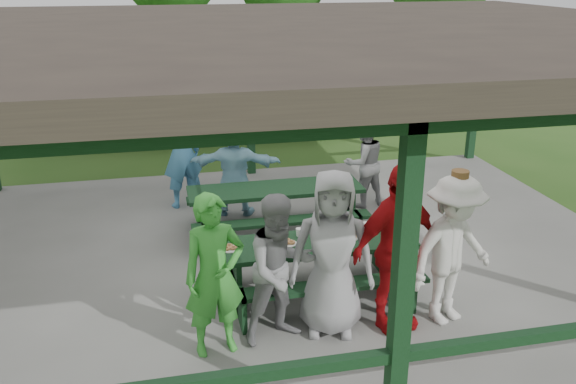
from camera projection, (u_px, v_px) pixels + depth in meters
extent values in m
plane|color=#284F18|center=(294.00, 260.00, 8.86)|extent=(90.00, 90.00, 0.00)
cube|color=slate|center=(294.00, 257.00, 8.85)|extent=(10.00, 8.00, 0.10)
cube|color=black|center=(402.00, 291.00, 4.83)|extent=(0.15, 0.15, 3.00)
cube|color=black|center=(250.00, 99.00, 11.78)|extent=(0.15, 0.15, 3.00)
cube|color=black|center=(476.00, 89.00, 12.75)|extent=(0.15, 0.15, 3.00)
cube|color=black|center=(125.00, 136.00, 11.51)|extent=(4.65, 0.10, 0.10)
cube|color=black|center=(366.00, 123.00, 12.48)|extent=(4.65, 0.10, 0.10)
cube|color=black|center=(415.00, 118.00, 4.34)|extent=(9.80, 0.15, 0.20)
cube|color=black|center=(248.00, 24.00, 11.29)|extent=(9.80, 0.15, 0.20)
cube|color=#2D2620|center=(295.00, 33.00, 7.74)|extent=(10.60, 8.60, 0.24)
cube|color=black|center=(317.00, 243.00, 7.48)|extent=(2.40, 0.75, 0.06)
cube|color=black|center=(329.00, 286.00, 7.08)|extent=(2.40, 0.28, 0.05)
cube|color=black|center=(306.00, 246.00, 8.09)|extent=(2.40, 0.28, 0.05)
cube|color=black|center=(236.00, 277.00, 7.40)|extent=(0.06, 0.70, 0.75)
cube|color=black|center=(394.00, 260.00, 7.81)|extent=(0.06, 0.70, 0.75)
cube|color=black|center=(236.00, 288.00, 7.45)|extent=(0.06, 1.39, 0.45)
cube|color=black|center=(393.00, 271.00, 7.86)|extent=(0.06, 1.39, 0.45)
cube|color=black|center=(275.00, 189.00, 9.29)|extent=(2.65, 0.75, 0.06)
cube|color=black|center=(283.00, 221.00, 8.88)|extent=(2.65, 0.28, 0.05)
cube|color=black|center=(269.00, 195.00, 9.90)|extent=(2.65, 0.28, 0.05)
cube|color=black|center=(201.00, 216.00, 9.18)|extent=(0.06, 0.70, 0.75)
cube|color=black|center=(346.00, 204.00, 9.64)|extent=(0.06, 0.70, 0.75)
cube|color=black|center=(202.00, 226.00, 9.23)|extent=(0.06, 1.39, 0.45)
cube|color=black|center=(346.00, 213.00, 9.69)|extent=(0.06, 1.39, 0.45)
cylinder|color=white|center=(230.00, 249.00, 7.25)|extent=(0.22, 0.22, 0.01)
torus|color=#986336|center=(227.00, 248.00, 7.22)|extent=(0.10, 0.10, 0.03)
torus|color=#986336|center=(233.00, 248.00, 7.23)|extent=(0.10, 0.10, 0.03)
torus|color=#986336|center=(229.00, 246.00, 7.28)|extent=(0.10, 0.10, 0.03)
cylinder|color=white|center=(288.00, 243.00, 7.39)|extent=(0.22, 0.22, 0.01)
torus|color=#986336|center=(285.00, 243.00, 7.36)|extent=(0.10, 0.10, 0.03)
torus|color=#986336|center=(291.00, 242.00, 7.38)|extent=(0.10, 0.10, 0.03)
torus|color=#986336|center=(287.00, 240.00, 7.43)|extent=(0.10, 0.10, 0.03)
cylinder|color=white|center=(349.00, 238.00, 7.55)|extent=(0.22, 0.22, 0.01)
torus|color=#986336|center=(347.00, 237.00, 7.52)|extent=(0.10, 0.10, 0.03)
torus|color=#986336|center=(353.00, 236.00, 7.54)|extent=(0.10, 0.10, 0.03)
torus|color=#986336|center=(348.00, 235.00, 7.59)|extent=(0.10, 0.10, 0.03)
cylinder|color=white|center=(404.00, 232.00, 7.70)|extent=(0.22, 0.22, 0.01)
torus|color=#986336|center=(402.00, 232.00, 7.67)|extent=(0.10, 0.10, 0.03)
torus|color=#986336|center=(408.00, 231.00, 7.68)|extent=(0.10, 0.10, 0.03)
torus|color=#986336|center=(403.00, 229.00, 7.73)|extent=(0.10, 0.10, 0.03)
cylinder|color=#381E0F|center=(219.00, 253.00, 7.04)|extent=(0.06, 0.06, 0.10)
cylinder|color=#381E0F|center=(349.00, 241.00, 7.36)|extent=(0.06, 0.06, 0.10)
cylinder|color=#381E0F|center=(390.00, 237.00, 7.47)|extent=(0.06, 0.06, 0.10)
cylinder|color=#381E0F|center=(408.00, 235.00, 7.52)|extent=(0.06, 0.06, 0.10)
cone|color=white|center=(279.00, 234.00, 7.55)|extent=(0.09, 0.09, 0.10)
cone|color=white|center=(299.00, 232.00, 7.60)|extent=(0.09, 0.09, 0.10)
cone|color=white|center=(366.00, 226.00, 7.78)|extent=(0.09, 0.09, 0.10)
cone|color=white|center=(378.00, 225.00, 7.81)|extent=(0.09, 0.09, 0.10)
cone|color=white|center=(385.00, 224.00, 7.83)|extent=(0.09, 0.09, 0.10)
imported|color=green|center=(215.00, 276.00, 6.33)|extent=(0.72, 0.54, 1.80)
imported|color=gray|center=(280.00, 269.00, 6.56)|extent=(0.97, 0.85, 1.71)
imported|color=gray|center=(332.00, 254.00, 6.68)|extent=(1.06, 0.83, 1.92)
imported|color=#A10C10|center=(396.00, 249.00, 6.74)|extent=(1.24, 0.80, 1.96)
imported|color=silver|center=(452.00, 250.00, 6.89)|extent=(1.31, 1.01, 1.79)
cylinder|color=brown|center=(460.00, 181.00, 6.60)|extent=(0.41, 0.41, 0.02)
cylinder|color=brown|center=(460.00, 175.00, 6.58)|extent=(0.24, 0.24, 0.11)
imported|color=#8DC4DA|center=(235.00, 167.00, 10.00)|extent=(1.59, 0.84, 1.64)
imported|color=teal|center=(182.00, 153.00, 10.28)|extent=(0.80, 0.64, 1.91)
imported|color=#949496|center=(364.00, 163.00, 10.38)|extent=(0.86, 0.73, 1.54)
imported|color=silver|center=(240.00, 100.00, 15.56)|extent=(5.76, 2.66, 1.60)
cube|color=#1B3798|center=(76.00, 111.00, 14.60)|extent=(2.89, 2.02, 0.11)
cube|color=#1B3798|center=(63.00, 108.00, 13.91)|extent=(2.52, 0.83, 0.37)
cube|color=#1B3798|center=(86.00, 96.00, 15.13)|extent=(2.52, 0.83, 0.37)
cube|color=#1B3798|center=(22.00, 101.00, 14.62)|extent=(0.44, 1.27, 0.37)
cube|color=#1B3798|center=(128.00, 103.00, 14.42)|extent=(0.44, 1.27, 0.37)
cylinder|color=black|center=(31.00, 134.00, 14.15)|extent=(0.73, 0.37, 0.71)
cylinder|color=yellow|center=(31.00, 134.00, 14.15)|extent=(0.31, 0.27, 0.26)
cylinder|color=black|center=(57.00, 120.00, 15.46)|extent=(0.73, 0.37, 0.71)
cylinder|color=yellow|center=(57.00, 120.00, 15.46)|extent=(0.31, 0.27, 0.26)
cylinder|color=black|center=(101.00, 135.00, 14.02)|extent=(0.73, 0.37, 0.71)
cylinder|color=yellow|center=(101.00, 135.00, 14.02)|extent=(0.31, 0.27, 0.26)
cylinder|color=black|center=(122.00, 121.00, 15.33)|extent=(0.73, 0.37, 0.71)
cylinder|color=yellow|center=(122.00, 121.00, 15.33)|extent=(0.31, 0.27, 0.26)
cube|color=#1B3798|center=(149.00, 116.00, 14.50)|extent=(0.91, 0.35, 0.07)
cone|color=#F2590C|center=(20.00, 97.00, 14.59)|extent=(0.13, 0.36, 0.37)
cylinder|color=#322414|center=(175.00, 36.00, 23.37)|extent=(0.36, 0.36, 2.96)
cylinder|color=#322414|center=(282.00, 41.00, 23.83)|extent=(0.36, 0.36, 2.54)
cylinder|color=#322414|center=(435.00, 46.00, 21.43)|extent=(0.36, 0.36, 2.75)
cylinder|color=#322414|center=(423.00, 23.00, 25.91)|extent=(0.36, 0.36, 3.45)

